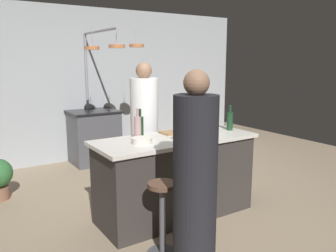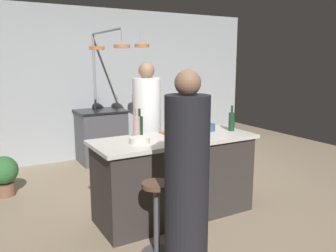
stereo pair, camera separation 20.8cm
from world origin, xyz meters
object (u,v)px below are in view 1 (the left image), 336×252
Objects in this scene: wine_glass_by_chef at (176,130)px; mixing_bowl_ceramic at (142,141)px; wine_bottle_rose at (138,128)px; bar_stool_left at (162,216)px; mixing_bowl_blue at (208,127)px; cutting_board at (175,132)px; wine_bottle_red at (140,127)px; mixing_bowl_wooden at (200,135)px; wine_glass_near_left_guest at (180,133)px; stove_range at (94,137)px; wine_bottle_green at (230,121)px; guest_left at (195,183)px; chef at (145,133)px; pepper_mill at (203,120)px.

wine_glass_by_chef is 0.38m from mixing_bowl_ceramic.
bar_stool_left is at bearing -101.73° from wine_bottle_rose.
mixing_bowl_blue is (0.98, 0.16, 0.01)m from mixing_bowl_ceramic.
wine_bottle_red is at bearing 179.44° from cutting_board.
cutting_board is 0.54m from wine_bottle_rose.
mixing_bowl_ceramic is (0.11, 0.56, 0.56)m from bar_stool_left.
wine_glass_by_chef is 0.29m from mixing_bowl_wooden.
cutting_board is 0.53m from wine_glass_near_left_guest.
mixing_bowl_blue reaches higher than cutting_board.
stove_range is 1.31× the size of bar_stool_left.
wine_bottle_green is 2.06× the size of wine_glass_near_left_guest.
guest_left reaches higher than wine_glass_by_chef.
wine_bottle_rose is 1.60× the size of mixing_bowl_ceramic.
bar_stool_left is 0.84m from wine_glass_near_left_guest.
wine_bottle_rose is at bearing 173.49° from wine_bottle_green.
wine_bottle_rose is at bearing 75.26° from mixing_bowl_ceramic.
guest_left is at bearing -142.45° from wine_bottle_green.
mixing_bowl_ceramic is at bearing 88.32° from guest_left.
chef is 11.70× the size of mixing_bowl_blue.
wine_bottle_rose reaches higher than mixing_bowl_blue.
wine_glass_near_left_guest is at bearing -108.53° from wine_glass_by_chef.
pepper_mill is 1.07m from mixing_bowl_ceramic.
mixing_bowl_blue is (0.94, -0.00, -0.09)m from wine_bottle_rose.
mixing_bowl_blue is (0.41, -0.08, 0.03)m from cutting_board.
mixing_bowl_ceramic is (-1.02, -0.31, -0.07)m from pepper_mill.
chef is 0.65m from cutting_board.
pepper_mill is (0.45, 0.06, 0.10)m from cutting_board.
guest_left is 0.82m from wine_glass_near_left_guest.
wine_bottle_red reaches higher than wine_bottle_green.
wine_bottle_rose is at bearing 154.58° from mixing_bowl_wooden.
guest_left is at bearing -130.06° from mixing_bowl_wooden.
cutting_board is (0.12, -2.26, 0.46)m from stove_range.
wine_glass_by_chef is at bearing 166.29° from mixing_bowl_wooden.
mixing_bowl_wooden is at bearing -13.71° from wine_glass_by_chef.
mixing_bowl_ceramic is at bearing -178.44° from wine_bottle_green.
cutting_board is 0.42m from mixing_bowl_blue.
guest_left reaches higher than wine_glass_near_left_guest.
mixing_bowl_wooden is (0.08, -0.37, 0.02)m from cutting_board.
pepper_mill is 0.34m from wine_bottle_green.
bar_stool_left is at bearing -133.50° from wine_glass_by_chef.
pepper_mill is at bearing 124.34° from wine_bottle_green.
stove_range is 2.45m from wine_bottle_rose.
wine_bottle_green is at bearing 24.23° from bar_stool_left.
guest_left is at bearing -116.18° from wine_glass_near_left_guest.
wine_bottle_rose is 1.10× the size of wine_bottle_green.
wine_glass_by_chef is 0.65m from mixing_bowl_blue.
wine_bottle_red reaches higher than cutting_board.
guest_left is 1.63m from pepper_mill.
wine_bottle_red is at bearing 174.15° from mixing_bowl_blue.
wine_glass_near_left_guest is at bearing -66.55° from wine_bottle_red.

